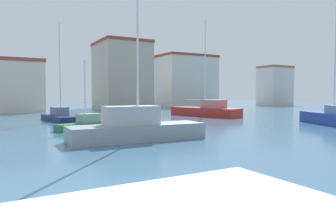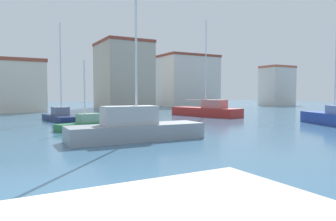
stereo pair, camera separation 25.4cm
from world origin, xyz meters
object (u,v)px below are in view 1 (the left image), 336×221
sailboat_blue_distant_north (335,117)px  sailboat_navy_near_pier (61,116)px  sailboat_green_outer_mooring (86,123)px  sailboat_grey_distant_east (136,127)px  sailboat_red_inner_mooring (206,110)px

sailboat_blue_distant_north → sailboat_navy_near_pier: bearing=140.4°
sailboat_green_outer_mooring → sailboat_grey_distant_east: bearing=-81.0°
sailboat_blue_distant_north → sailboat_green_outer_mooring: (-18.89, 7.16, -0.21)m
sailboat_navy_near_pier → sailboat_green_outer_mooring: 8.69m
sailboat_blue_distant_north → sailboat_navy_near_pier: sailboat_blue_distant_north is taller
sailboat_blue_distant_north → sailboat_green_outer_mooring: size_ratio=2.24×
sailboat_green_outer_mooring → sailboat_blue_distant_north: bearing=-20.8°
sailboat_red_inner_mooring → sailboat_green_outer_mooring: (-15.84, -6.68, -0.23)m
sailboat_blue_distant_north → sailboat_red_inner_mooring: sailboat_blue_distant_north is taller
sailboat_blue_distant_north → sailboat_grey_distant_east: (-17.82, 0.43, 0.06)m
sailboat_blue_distant_north → sailboat_navy_near_pier: (-19.12, 15.84, -0.19)m
sailboat_grey_distant_east → sailboat_red_inner_mooring: sailboat_grey_distant_east is taller
sailboat_blue_distant_north → sailboat_red_inner_mooring: size_ratio=1.02×
sailboat_grey_distant_east → sailboat_green_outer_mooring: sailboat_grey_distant_east is taller
sailboat_blue_distant_north → sailboat_grey_distant_east: bearing=178.6°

